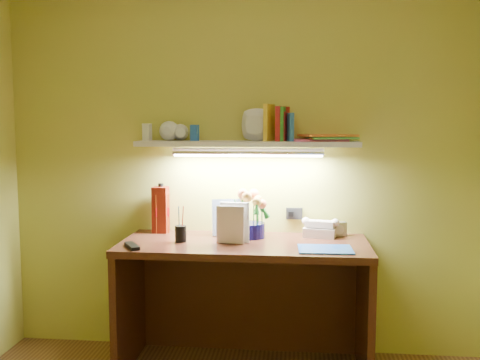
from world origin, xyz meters
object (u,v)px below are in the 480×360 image
object	(u,v)px
desk	(244,306)
whisky_bottle	(161,208)
telephone	(320,227)
flower_bouquet	(250,212)
desk_clock	(339,229)

from	to	relation	value
desk	whisky_bottle	distance (m)	0.78
desk	telephone	size ratio (longest dim) A/B	7.59
desk	whisky_bottle	size ratio (longest dim) A/B	4.61
desk	flower_bouquet	bearing A→B (deg)	79.71
desk	whisky_bottle	xyz separation A→B (m)	(-0.54, 0.23, 0.53)
whisky_bottle	telephone	bearing A→B (deg)	-1.62
telephone	whisky_bottle	distance (m)	0.98
desk	telephone	distance (m)	0.64
desk_clock	whisky_bottle	size ratio (longest dim) A/B	0.27
desk	telephone	world-z (taller)	telephone
flower_bouquet	desk_clock	xyz separation A→B (m)	(0.52, 0.10, -0.11)
desk	desk_clock	world-z (taller)	desk_clock
desk	whisky_bottle	world-z (taller)	whisky_bottle
flower_bouquet	desk_clock	size ratio (longest dim) A/B	3.62
flower_bouquet	desk_clock	bearing A→B (deg)	10.59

